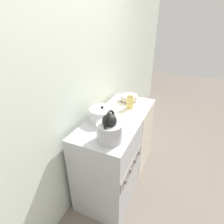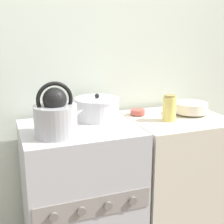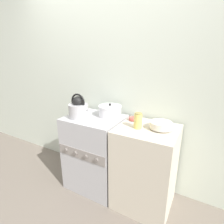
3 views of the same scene
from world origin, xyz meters
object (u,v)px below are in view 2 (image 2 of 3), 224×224
Objects in this scene: cooking_pot at (97,108)px; enamel_bowl at (190,108)px; kettle at (56,115)px; storage_jar at (169,108)px; small_ceramic_bowl at (138,112)px; stove at (81,200)px.

cooking_pot is 0.61m from enamel_bowl.
cooking_pot is at bearing 36.68° from kettle.
kettle is at bearing -175.25° from storage_jar.
enamel_bowl is 0.22m from storage_jar.
stove is at bearing -161.69° from small_ceramic_bowl.
cooking_pot reaches higher than storage_jar.
small_ceramic_bowl reaches higher than stove.
small_ceramic_bowl is at bearing 18.31° from stove.
kettle is 0.90m from enamel_bowl.
cooking_pot is at bearing 39.30° from stove.
kettle is (-0.14, -0.09, 0.56)m from stove.
kettle is 0.61m from small_ceramic_bowl.
storage_jar is (0.68, 0.06, -0.04)m from kettle.
cooking_pot is at bearing 173.04° from enamel_bowl.
kettle reaches higher than stove.
stove is 9.88× the size of small_ceramic_bowl.
small_ceramic_bowl is at bearing 4.50° from cooking_pot.
storage_jar reaches higher than stove.
kettle is at bearing -157.41° from small_ceramic_bowl.
enamel_bowl is at bearing -16.26° from small_ceramic_bowl.
cooking_pot is 1.69× the size of storage_jar.
cooking_pot reaches higher than stove.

